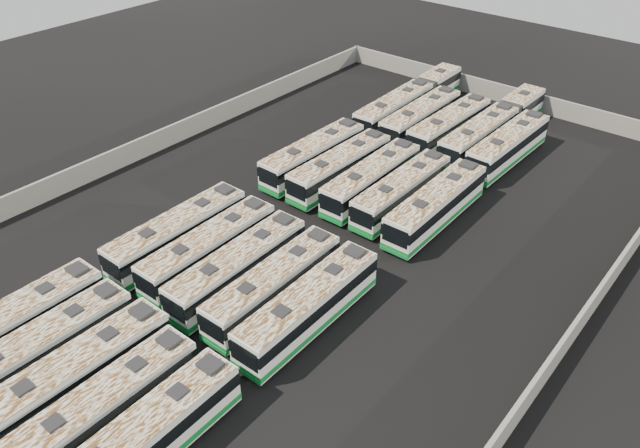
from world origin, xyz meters
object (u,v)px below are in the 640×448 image
at_px(bus_midfront_right, 274,285).
at_px(bus_back_far_right, 508,146).
at_px(bus_front_right, 102,410).
at_px(bus_midfront_far_left, 178,233).
at_px(bus_midback_center, 372,179).
at_px(bus_front_far_right, 143,441).
at_px(bus_midback_far_left, 313,156).
at_px(bus_midfront_center, 238,267).
at_px(bus_midback_left, 340,167).
at_px(bus_midfront_far_right, 309,306).
at_px(bus_midfront_left, 209,249).
at_px(bus_back_left, 420,118).
at_px(bus_front_far_left, 12,327).
at_px(bus_back_center, 449,127).
at_px(bus_front_center, 73,377).
at_px(bus_back_right, 494,126).
at_px(bus_back_far_left, 410,100).
at_px(bus_midback_right, 402,191).
at_px(bus_front_left, 41,351).
at_px(bus_midback_far_right, 436,205).

bearing_deg(bus_midfront_right, bus_back_far_right, 82.58).
xyz_separation_m(bus_front_right, bus_midfront_far_left, (-10.36, 14.24, 0.06)).
bearing_deg(bus_midback_center, bus_front_right, -84.83).
bearing_deg(bus_front_far_right, bus_midback_far_left, 113.07).
height_order(bus_midfront_center, bus_midback_left, bus_midfront_center).
bearing_deg(bus_midfront_far_right, bus_midfront_left, 178.12).
bearing_deg(bus_back_left, bus_midfront_center, -84.22).
xyz_separation_m(bus_midfront_center, bus_midfront_right, (3.45, 0.24, -0.03)).
height_order(bus_front_far_left, bus_midback_center, bus_front_far_left).
relative_size(bus_back_center, bus_back_far_right, 0.99).
bearing_deg(bus_midback_center, bus_midfront_far_right, -69.00).
bearing_deg(bus_midback_left, bus_front_center, -82.13).
xyz_separation_m(bus_back_right, bus_back_far_right, (3.32, -3.57, 0.04)).
height_order(bus_midfront_far_left, bus_midback_center, bus_midfront_far_left).
height_order(bus_midfront_left, bus_midback_far_left, bus_midback_far_left).
relative_size(bus_midfront_center, bus_back_far_left, 0.64).
relative_size(bus_midfront_center, bus_midback_right, 1.03).
height_order(bus_midback_far_left, bus_back_far_right, bus_back_far_right).
distance_m(bus_midback_far_left, bus_back_far_right, 19.78).
height_order(bus_back_center, bus_back_far_right, bus_back_far_right).
height_order(bus_front_right, bus_midback_left, bus_midback_left).
xyz_separation_m(bus_midback_far_left, bus_midback_right, (10.41, -0.02, -0.06)).
bearing_deg(bus_front_far_left, bus_front_center, 0.65).
bearing_deg(bus_midback_right, bus_back_center, 103.30).
xyz_separation_m(bus_front_far_left, bus_midback_left, (3.48, 31.10, -0.02)).
bearing_deg(bus_front_left, bus_back_center, 85.60).
height_order(bus_front_center, bus_back_left, bus_front_center).
xyz_separation_m(bus_front_left, bus_front_right, (7.02, -0.21, -0.01)).
bearing_deg(bus_back_far_left, bus_midfront_left, -85.40).
bearing_deg(bus_midfront_right, bus_midfront_center, -177.09).
relative_size(bus_front_far_left, bus_front_right, 1.02).
xyz_separation_m(bus_midback_right, bus_back_left, (-6.93, 14.23, 0.06)).
height_order(bus_midback_far_left, bus_midback_right, bus_midback_far_left).
bearing_deg(bus_midfront_far_left, bus_back_left, 83.48).
height_order(bus_back_far_left, bus_back_far_right, bus_back_far_right).
relative_size(bus_midfront_far_right, bus_back_right, 0.65).
bearing_deg(bus_front_center, bus_back_far_left, 98.83).
bearing_deg(bus_midfront_right, bus_front_right, -91.23).
distance_m(bus_midback_far_right, bus_back_far_left, 22.72).
distance_m(bus_midfront_left, bus_midback_far_left, 17.29).
distance_m(bus_front_left, bus_midback_left, 31.04).
xyz_separation_m(bus_midfront_far_left, bus_midback_center, (6.99, 17.13, -0.05)).
bearing_deg(bus_back_far_right, bus_midfront_far_left, -112.69).
xyz_separation_m(bus_midback_far_left, bus_back_far_right, (13.90, 14.07, 0.02)).
relative_size(bus_front_right, bus_midback_left, 0.98).
distance_m(bus_midfront_center, bus_midfront_far_right, 6.93).
distance_m(bus_front_center, bus_midback_center, 31.10).
relative_size(bus_front_center, bus_midback_center, 1.02).
bearing_deg(bus_front_right, bus_back_far_left, 101.83).
xyz_separation_m(bus_front_right, bus_midfront_center, (-3.42, 14.25, 0.03)).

